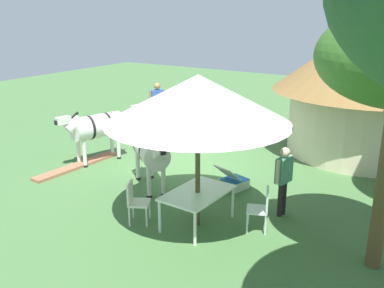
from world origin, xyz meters
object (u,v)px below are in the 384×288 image
at_px(striped_lounge_chair, 232,179).
at_px(zebra_toward_hut, 164,114).
at_px(patio_dining_table, 198,195).
at_px(zebra_nearest_camera, 96,127).
at_px(patio_chair_west_end, 135,200).
at_px(patio_chair_near_hut, 262,207).
at_px(guest_beside_umbrella, 284,175).
at_px(zebra_by_umbrella, 150,150).
at_px(thatched_hut, 368,80).
at_px(shade_umbrella, 198,99).
at_px(standing_watcher, 158,102).

xyz_separation_m(striped_lounge_chair, zebra_toward_hut, (-2.12, -3.66, 0.75)).
height_order(patio_dining_table, zebra_nearest_camera, zebra_nearest_camera).
xyz_separation_m(patio_chair_west_end, striped_lounge_chair, (-2.68, 0.88, -0.26)).
height_order(patio_chair_near_hut, zebra_nearest_camera, zebra_nearest_camera).
relative_size(guest_beside_umbrella, zebra_nearest_camera, 0.75).
distance_m(zebra_by_umbrella, zebra_toward_hut, 3.72).
height_order(patio_dining_table, zebra_by_umbrella, zebra_by_umbrella).
relative_size(patio_chair_near_hut, patio_chair_west_end, 1.00).
distance_m(patio_chair_near_hut, guest_beside_umbrella, 0.97).
relative_size(thatched_hut, patio_chair_west_end, 6.26).
bearing_deg(striped_lounge_chair, patio_chair_west_end, -91.68).
height_order(zebra_by_umbrella, zebra_toward_hut, zebra_by_umbrella).
bearing_deg(zebra_toward_hut, patio_chair_west_end, 136.57).
distance_m(patio_chair_near_hut, patio_chair_west_end, 2.61).
xyz_separation_m(thatched_hut, patio_chair_near_hut, (6.28, -0.55, -1.75)).
height_order(patio_dining_table, striped_lounge_chair, patio_dining_table).
bearing_deg(zebra_toward_hut, guest_beside_umbrella, 168.23).
height_order(shade_umbrella, zebra_by_umbrella, shade_umbrella).
xyz_separation_m(patio_dining_table, patio_chair_west_end, (0.62, -1.15, -0.15)).
distance_m(standing_watcher, striped_lounge_chair, 6.04).
distance_m(thatched_hut, patio_chair_near_hut, 6.54).
distance_m(thatched_hut, zebra_by_umbrella, 7.01).
distance_m(thatched_hut, zebra_nearest_camera, 8.18).
relative_size(patio_chair_west_end, guest_beside_umbrella, 0.58).
relative_size(patio_chair_near_hut, zebra_nearest_camera, 0.43).
height_order(shade_umbrella, zebra_toward_hut, shade_umbrella).
relative_size(shade_umbrella, patio_chair_near_hut, 4.06).
bearing_deg(striped_lounge_chair, zebra_toward_hut, 166.32).
relative_size(thatched_hut, standing_watcher, 3.21).
relative_size(thatched_hut, patio_chair_near_hut, 6.26).
height_order(thatched_hut, guest_beside_umbrella, thatched_hut).
bearing_deg(zebra_by_umbrella, patio_dining_table, 101.43).
distance_m(patio_chair_near_hut, striped_lounge_chair, 2.17).
distance_m(patio_dining_table, standing_watcher, 7.56).
bearing_deg(zebra_nearest_camera, patio_chair_near_hut, -175.43).
height_order(guest_beside_umbrella, zebra_toward_hut, guest_beside_umbrella).
height_order(thatched_hut, patio_dining_table, thatched_hut).
bearing_deg(patio_chair_near_hut, striped_lounge_chair, 20.92).
distance_m(shade_umbrella, guest_beside_umbrella, 2.57).
xyz_separation_m(thatched_hut, striped_lounge_chair, (4.71, -2.03, -2.01)).
bearing_deg(patio_dining_table, zebra_toward_hut, -136.76).
distance_m(standing_watcher, zebra_by_umbrella, 5.50).
bearing_deg(zebra_toward_hut, zebra_nearest_camera, 92.56).
distance_m(guest_beside_umbrella, standing_watcher, 7.69).
bearing_deg(zebra_toward_hut, standing_watcher, -29.85).
bearing_deg(standing_watcher, patio_chair_west_end, 69.11).
xyz_separation_m(shade_umbrella, standing_watcher, (-5.49, -5.18, -1.62)).
bearing_deg(thatched_hut, patio_dining_table, -14.53).
height_order(guest_beside_umbrella, zebra_nearest_camera, zebra_nearest_camera).
height_order(patio_chair_west_end, zebra_nearest_camera, zebra_nearest_camera).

